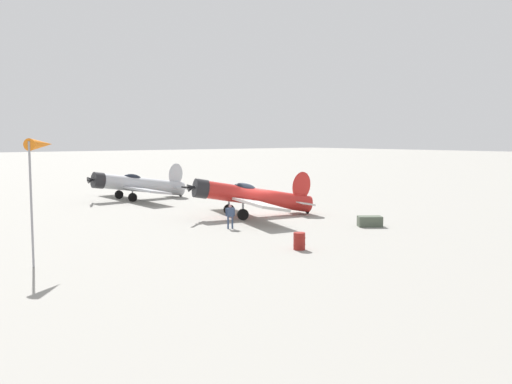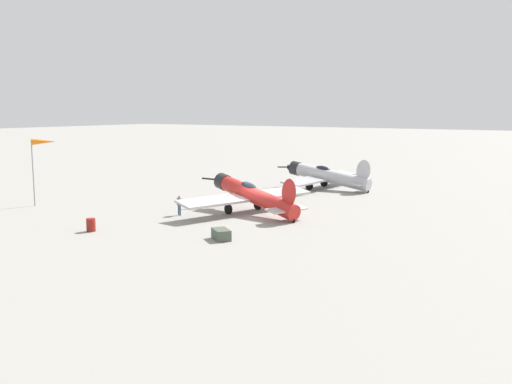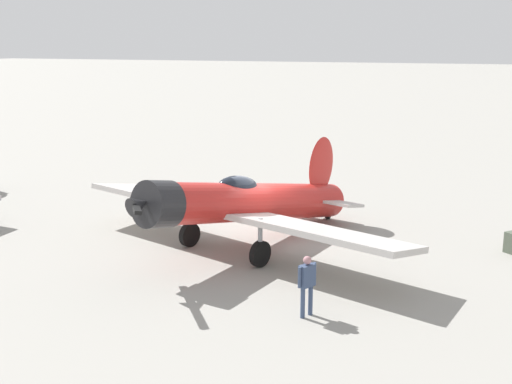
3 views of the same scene
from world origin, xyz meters
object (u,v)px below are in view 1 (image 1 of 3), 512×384
Objects in this scene: fuel_drum at (299,241)px; windsock_mast at (40,149)px; equipment_crate at (370,221)px; airplane_foreground at (250,196)px; airplane_mid_apron at (136,185)px; ground_crew_mechanic at (230,214)px.

windsock_mast is at bearing 66.11° from fuel_drum.
equipment_crate is 21.01m from windsock_mast.
airplane_foreground is 13.91× the size of fuel_drum.
equipment_crate is at bearing 103.03° from airplane_mid_apron.
windsock_mast is at bearing -53.93° from ground_crew_mechanic.
windsock_mast is at bearing 37.46° from airplane_foreground.
windsock_mast reaches higher than ground_crew_mechanic.
equipment_crate is (-24.36, -4.37, -1.06)m from airplane_mid_apron.
airplane_mid_apron is at bearing -68.84° from airplane_foreground.
ground_crew_mechanic is 13.63m from windsock_mast.
airplane_foreground is 15.81m from airplane_mid_apron.
windsock_mast is (2.27, 20.30, 4.93)m from equipment_crate.
equipment_crate is at bearing -96.38° from windsock_mast.
fuel_drum is (-11.37, 5.63, -1.06)m from airplane_foreground.
fuel_drum is 0.15× the size of windsock_mast.
airplane_foreground reaches higher than ground_crew_mechanic.
airplane_foreground is at bearing -69.66° from windsock_mast.
fuel_drum is (-2.79, 8.88, 0.11)m from equipment_crate.
equipment_crate is (-8.59, -3.25, -1.17)m from airplane_foreground.
windsock_mast is at bearing 57.07° from airplane_mid_apron.
airplane_foreground is 7.02× the size of equipment_crate.
airplane_mid_apron reaches higher than fuel_drum.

